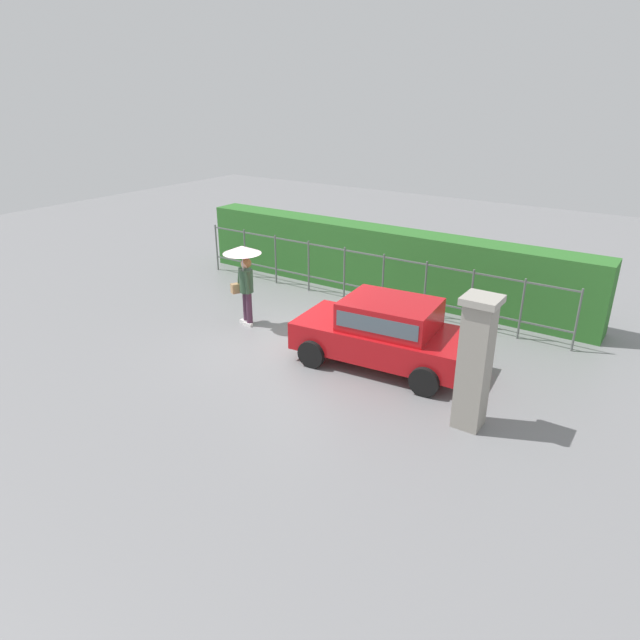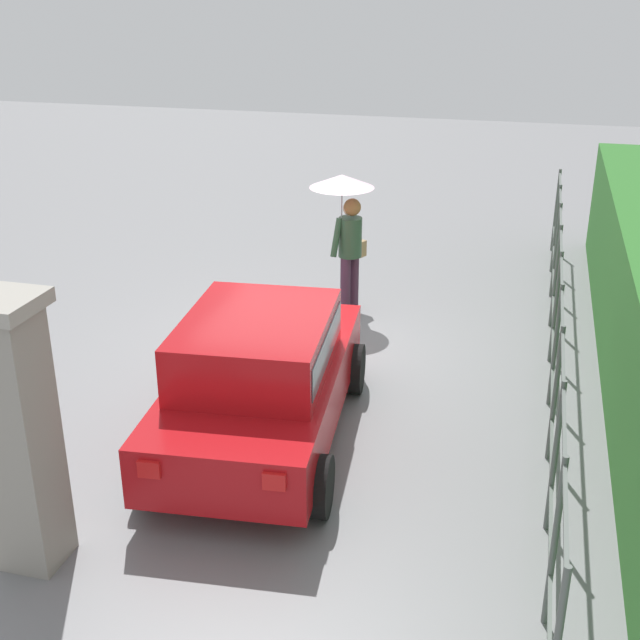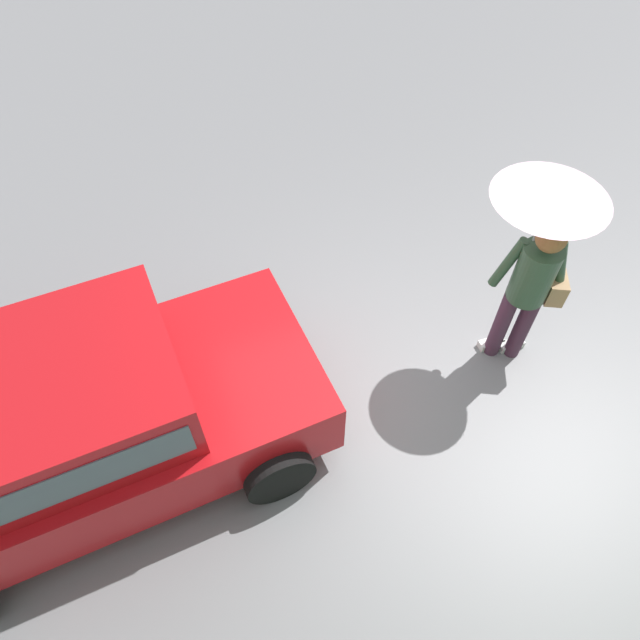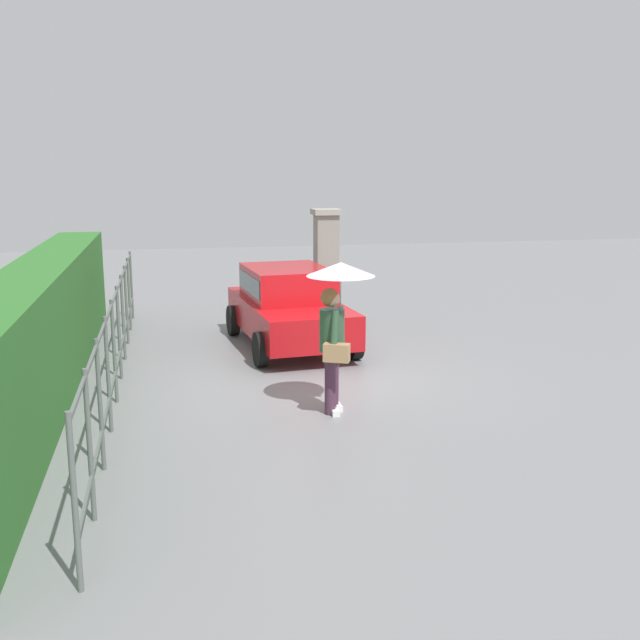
% 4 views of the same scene
% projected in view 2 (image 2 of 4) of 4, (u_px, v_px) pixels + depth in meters
% --- Properties ---
extents(ground_plane, '(40.00, 40.00, 0.00)m').
position_uv_depth(ground_plane, '(308.00, 349.00, 11.06)').
color(ground_plane, slate).
extents(car, '(3.86, 2.14, 1.48)m').
position_uv_depth(car, '(260.00, 374.00, 8.57)').
color(car, '#B71116').
rests_on(car, ground).
extents(pedestrian, '(0.93, 0.93, 2.06)m').
position_uv_depth(pedestrian, '(346.00, 214.00, 11.78)').
color(pedestrian, '#47283D').
rests_on(pedestrian, ground).
extents(gate_pillar, '(0.60, 0.60, 2.42)m').
position_uv_depth(gate_pillar, '(19.00, 433.00, 6.61)').
color(gate_pillar, gray).
rests_on(gate_pillar, ground).
extents(fence_section, '(11.01, 0.05, 1.50)m').
position_uv_depth(fence_section, '(556.00, 320.00, 9.86)').
color(fence_section, '#59605B').
rests_on(fence_section, ground).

